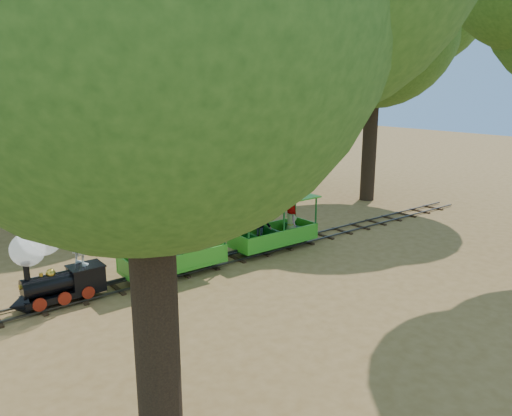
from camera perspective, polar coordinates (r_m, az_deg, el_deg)
ground at (r=16.72m, az=0.46°, el=-5.13°), size 90.00×90.00×0.00m
track at (r=16.69m, az=0.46°, el=-4.91°), size 22.00×1.00×0.10m
locomotive at (r=13.47m, az=-22.19°, el=-4.05°), size 2.34×1.10×2.69m
carriage_front at (r=14.68m, az=-9.76°, el=-4.96°), size 3.19×1.34×1.66m
carriage_rear at (r=16.87m, az=1.84°, el=-2.11°), size 3.19×1.43×1.66m
oak_nc at (r=23.41m, az=-19.39°, el=18.71°), size 8.42×7.41×10.73m
oak_ne at (r=25.20m, az=-0.49°, el=17.99°), size 7.51×6.61×9.94m
oak_e at (r=24.51m, az=13.37°, el=20.67°), size 9.34×8.22×11.83m
fence at (r=23.14m, az=-11.92°, el=1.47°), size 18.10×0.10×1.00m
shrub_mid_w at (r=23.28m, az=-19.22°, el=2.06°), size 2.82×2.17×1.95m
shrub_mid_e at (r=25.53m, az=-7.60°, el=3.08°), size 2.01×1.55×1.39m
shrub_east at (r=29.05m, az=3.02°, el=5.14°), size 2.93×2.25×2.03m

